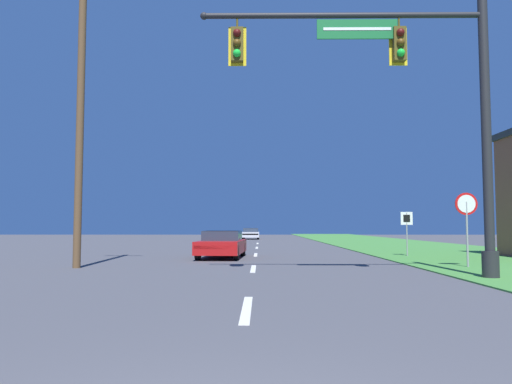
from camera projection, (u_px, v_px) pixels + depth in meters
The scene contains 8 objects.
grass_verge_right at pixel (419, 248), 32.32m from camera, with size 10.00×110.00×0.04m.
road_center_line at pixel (256, 255), 24.43m from camera, with size 0.16×34.80×0.01m.
signal_mast at pixel (418, 99), 13.66m from camera, with size 8.06×0.47×8.09m.
car_ahead at pixel (222, 244), 22.21m from camera, with size 2.05×4.65×1.19m.
far_car at pixel (251, 234), 54.05m from camera, with size 1.82×4.51×1.19m.
stop_sign at pixel (467, 213), 16.88m from camera, with size 0.76×0.07×2.50m.
route_sign_post at pixel (407, 224), 23.19m from camera, with size 0.55×0.06×2.03m.
utility_pole_near at pixel (80, 105), 17.17m from camera, with size 1.80×0.26×10.86m.
Camera 1 is at (0.24, -2.58, 1.41)m, focal length 35.00 mm.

